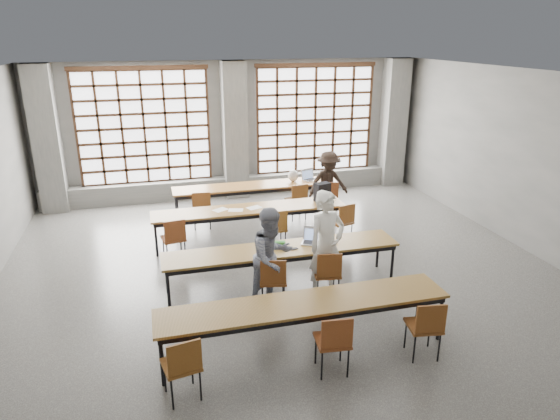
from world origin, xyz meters
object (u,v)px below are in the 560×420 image
at_px(student_back, 328,184).
at_px(mouse, 336,242).
at_px(desk_row_b, 250,211).
at_px(chair_near_right, 426,324).
at_px(chair_back_mid, 298,198).
at_px(chair_back_right, 329,195).
at_px(chair_mid_centre, 276,226).
at_px(chair_front_right, 328,271).
at_px(chair_mid_right, 343,219).
at_px(chair_front_left, 273,277).
at_px(desk_row_c, 282,252).
at_px(green_box, 278,244).
at_px(phone, 294,249).
at_px(student_female, 272,257).
at_px(backpack, 322,192).
at_px(chair_near_left, 182,362).
at_px(desk_row_a, 258,187).
at_px(plastic_bag, 293,176).
at_px(desk_row_d, 304,306).
at_px(chair_mid_left, 174,236).
at_px(red_pouch, 181,361).
at_px(laptop_front, 313,239).
at_px(chair_near_mid, 334,338).
at_px(chair_back_left, 202,206).
at_px(student_male, 326,246).
at_px(laptop_back, 309,177).

bearing_deg(student_back, mouse, -113.96).
xyz_separation_m(desk_row_b, chair_near_right, (1.43, -4.55, -0.13)).
distance_m(chair_back_mid, chair_back_right, 0.77).
bearing_deg(chair_mid_centre, chair_front_right, -81.75).
bearing_deg(chair_mid_right, chair_front_left, -133.54).
bearing_deg(desk_row_c, green_box, 122.01).
height_order(student_back, phone, student_back).
bearing_deg(chair_mid_centre, chair_back_mid, 59.69).
distance_m(chair_near_right, green_box, 2.86).
xyz_separation_m(student_female, backpack, (1.78, 2.67, 0.11)).
bearing_deg(student_back, chair_near_left, -130.34).
distance_m(desk_row_a, chair_back_right, 1.71).
xyz_separation_m(chair_mid_centre, plastic_bag, (1.02, 2.27, 0.34)).
relative_size(desk_row_d, plastic_bag, 13.99).
xyz_separation_m(chair_back_mid, backpack, (0.27, -0.91, 0.39)).
bearing_deg(desk_row_d, chair_back_right, 66.14).
relative_size(desk_row_b, chair_mid_left, 4.55).
bearing_deg(chair_front_right, chair_near_right, -68.06).
xyz_separation_m(desk_row_c, desk_row_d, (-0.18, -1.80, 0.00)).
bearing_deg(red_pouch, chair_front_right, 34.91).
height_order(chair_near_left, phone, chair_near_left).
height_order(chair_mid_centre, green_box, chair_mid_centre).
height_order(chair_near_left, laptop_front, laptop_front).
xyz_separation_m(desk_row_d, chair_back_mid, (1.39, 4.88, -0.13)).
xyz_separation_m(chair_back_mid, student_back, (0.79, 0.13, 0.24)).
xyz_separation_m(chair_near_mid, mouse, (0.93, 2.41, 0.21)).
bearing_deg(chair_back_mid, desk_row_a, 142.20).
height_order(chair_front_left, plastic_bag, plastic_bag).
height_order(chair_back_left, chair_front_right, same).
relative_size(chair_near_left, laptop_front, 1.91).
height_order(desk_row_c, student_male, student_male).
relative_size(chair_back_left, chair_back_right, 1.00).
relative_size(chair_near_right, laptop_front, 1.91).
relative_size(chair_front_right, student_male, 0.48).
height_order(student_back, plastic_bag, student_back).
distance_m(chair_back_left, student_back, 3.02).
bearing_deg(chair_back_left, laptop_back, 15.03).
bearing_deg(chair_front_left, plastic_bag, 69.77).
bearing_deg(chair_mid_left, chair_back_right, 23.33).
height_order(student_back, laptop_back, student_back).
bearing_deg(chair_near_left, backpack, 54.01).
height_order(chair_mid_centre, student_female, student_female).
bearing_deg(chair_mid_right, backpack, 108.14).
xyz_separation_m(chair_back_left, backpack, (2.49, -0.91, 0.39)).
xyz_separation_m(chair_mid_left, student_male, (2.31, -1.99, 0.38)).
relative_size(chair_near_mid, student_male, 0.48).
relative_size(desk_row_c, chair_near_left, 4.55).
relative_size(chair_mid_right, student_back, 0.57).
bearing_deg(chair_back_left, student_back, 2.45).
relative_size(chair_mid_left, student_back, 0.57).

